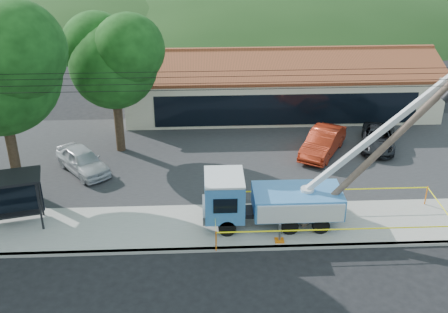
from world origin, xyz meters
TOP-DOWN VIEW (x-y plane):
  - ground at (0.00, 0.00)m, footprint 120.00×120.00m
  - curb at (0.00, 2.10)m, footprint 60.00×0.25m
  - sidewalk at (0.00, 4.00)m, footprint 60.00×4.00m
  - parking_lot at (0.00, 12.00)m, footprint 60.00×12.00m
  - strip_mall at (4.00, 19.98)m, footprint 22.50×8.53m
  - tree_lot at (-7.00, 13.00)m, footprint 6.30×5.60m
  - hill_west at (-15.00, 55.00)m, footprint 78.40×56.00m
  - hill_center at (10.00, 55.00)m, footprint 89.60×64.00m
  - hill_east at (30.00, 55.00)m, footprint 72.80×52.00m
  - utility_truck at (1.44, 4.14)m, footprint 11.92×3.66m
  - leaning_pole at (6.74, 3.79)m, footprint 6.94×1.88m
  - bus_shelter at (-11.15, 4.64)m, footprint 3.18×2.36m
  - caution_tape at (4.30, 3.69)m, footprint 11.29×3.69m
  - car_silver at (-8.87, 10.16)m, footprint 3.99×4.44m
  - car_red at (5.70, 11.85)m, footprint 3.79×4.92m
  - car_dark at (9.44, 12.61)m, footprint 3.23×4.83m

SIDE VIEW (x-z plane):
  - ground at x=0.00m, z-range 0.00..0.00m
  - hill_west at x=-15.00m, z-range -14.00..14.00m
  - hill_center at x=10.00m, z-range -16.00..16.00m
  - hill_east at x=30.00m, z-range -13.00..13.00m
  - car_silver at x=-8.87m, z-range -0.73..0.73m
  - car_red at x=5.70m, z-range -0.78..0.78m
  - car_dark at x=9.44m, z-range -0.62..0.62m
  - parking_lot at x=0.00m, z-range 0.00..0.10m
  - curb at x=0.00m, z-range 0.00..0.15m
  - sidewalk at x=0.00m, z-range 0.00..0.15m
  - caution_tape at x=4.30m, z-range 0.41..1.47m
  - utility_truck at x=1.44m, z-range -2.45..5.69m
  - strip_mall at x=4.00m, z-range -0.46..4.22m
  - bus_shelter at x=-11.15m, z-range 0.81..3.57m
  - leaning_pole at x=6.74m, z-range 0.45..8.56m
  - tree_lot at x=-7.00m, z-range 1.74..10.68m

